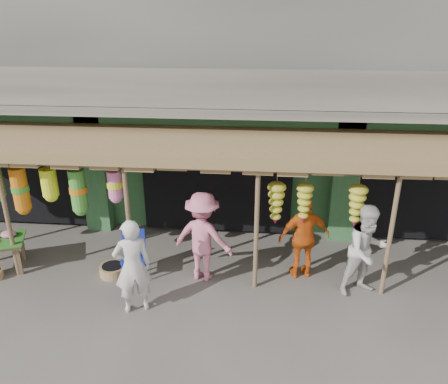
# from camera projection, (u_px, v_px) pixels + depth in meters

# --- Properties ---
(ground) EXTENTS (80.00, 80.00, 0.00)m
(ground) POSITION_uv_depth(u_px,v_px,m) (207.00, 278.00, 9.12)
(ground) COLOR #514C47
(ground) RESTS_ON ground
(building) EXTENTS (16.40, 6.80, 7.00)m
(building) POSITION_uv_depth(u_px,v_px,m) (227.00, 80.00, 12.30)
(building) COLOR gray
(building) RESTS_ON ground
(awning) EXTENTS (14.00, 2.70, 2.79)m
(awning) POSITION_uv_depth(u_px,v_px,m) (203.00, 149.00, 8.88)
(awning) COLOR brown
(awning) RESTS_ON ground
(blue_chair) EXTENTS (0.55, 0.56, 1.01)m
(blue_chair) POSITION_uv_depth(u_px,v_px,m) (134.00, 251.00, 9.05)
(blue_chair) COLOR #182A9C
(blue_chair) RESTS_ON ground
(basket_mid) EXTENTS (0.56, 0.56, 0.21)m
(basket_mid) POSITION_uv_depth(u_px,v_px,m) (113.00, 270.00, 9.21)
(basket_mid) COLOR #966943
(basket_mid) RESTS_ON ground
(person_front) EXTENTS (0.79, 0.67, 1.85)m
(person_front) POSITION_uv_depth(u_px,v_px,m) (133.00, 267.00, 7.83)
(person_front) COLOR silver
(person_front) RESTS_ON ground
(person_right) EXTENTS (1.11, 1.01, 1.86)m
(person_right) POSITION_uv_depth(u_px,v_px,m) (367.00, 251.00, 8.33)
(person_right) COLOR beige
(person_right) RESTS_ON ground
(person_vendor) EXTENTS (1.14, 0.68, 1.82)m
(person_vendor) POSITION_uv_depth(u_px,v_px,m) (304.00, 237.00, 8.88)
(person_vendor) COLOR #CE5413
(person_vendor) RESTS_ON ground
(person_shopper) EXTENTS (1.38, 1.01, 1.91)m
(person_shopper) POSITION_uv_depth(u_px,v_px,m) (203.00, 237.00, 8.80)
(person_shopper) COLOR #D6718C
(person_shopper) RESTS_ON ground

